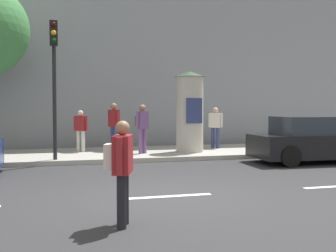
% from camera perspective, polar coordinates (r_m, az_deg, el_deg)
% --- Properties ---
extents(ground_plane, '(80.00, 80.00, 0.00)m').
position_cam_1_polar(ground_plane, '(8.14, -0.02, -9.94)').
color(ground_plane, '#2B2B2D').
extents(sidewalk_curb, '(36.00, 4.00, 0.15)m').
position_cam_1_polar(sidewalk_curb, '(14.91, -7.06, -3.96)').
color(sidewalk_curb, '#9E9B93').
rests_on(sidewalk_curb, ground_plane).
extents(lane_markings, '(25.80, 0.16, 0.01)m').
position_cam_1_polar(lane_markings, '(8.13, -0.02, -9.91)').
color(lane_markings, silver).
rests_on(lane_markings, ground_plane).
extents(building_backdrop, '(36.00, 5.00, 8.42)m').
position_cam_1_polar(building_backdrop, '(19.93, -9.17, 9.57)').
color(building_backdrop, gray).
rests_on(building_backdrop, ground_plane).
extents(traffic_light, '(0.24, 0.45, 4.26)m').
position_cam_1_polar(traffic_light, '(12.97, -15.81, 8.03)').
color(traffic_light, black).
rests_on(traffic_light, sidewalk_curb).
extents(poster_column, '(1.10, 1.10, 2.96)m').
position_cam_1_polar(poster_column, '(14.86, 3.10, 2.11)').
color(poster_column, '#B2ADA3').
rests_on(poster_column, sidewalk_curb).
extents(pedestrian_with_bag, '(0.48, 0.65, 1.57)m').
position_cam_1_polar(pedestrian_with_bag, '(6.02, -6.62, -5.24)').
color(pedestrian_with_bag, black).
rests_on(pedestrian_with_bag, ground_plane).
extents(pedestrian_in_red_top, '(0.49, 0.48, 1.53)m').
position_cam_1_polar(pedestrian_in_red_top, '(15.20, -12.25, -0.22)').
color(pedestrian_in_red_top, silver).
rests_on(pedestrian_in_red_top, sidewalk_curb).
extents(pedestrian_tallest, '(0.50, 0.50, 1.73)m').
position_cam_1_polar(pedestrian_tallest, '(14.32, -3.69, 0.22)').
color(pedestrian_tallest, '#724C84').
rests_on(pedestrian_tallest, sidewalk_curb).
extents(pedestrian_in_light_jacket, '(0.52, 0.52, 1.64)m').
position_cam_1_polar(pedestrian_in_light_jacket, '(16.29, 6.74, 0.29)').
color(pedestrian_in_light_jacket, navy).
rests_on(pedestrian_in_light_jacket, sidewalk_curb).
extents(pedestrian_near_pole, '(0.40, 0.60, 1.80)m').
position_cam_1_polar(pedestrian_near_pole, '(15.36, -7.66, 0.51)').
color(pedestrian_near_pole, navy).
rests_on(pedestrian_near_pole, sidewalk_curb).
extents(parked_car_blue, '(4.63, 1.99, 1.49)m').
position_cam_1_polar(parked_car_blue, '(14.01, 20.70, -1.90)').
color(parked_car_blue, black).
rests_on(parked_car_blue, ground_plane).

